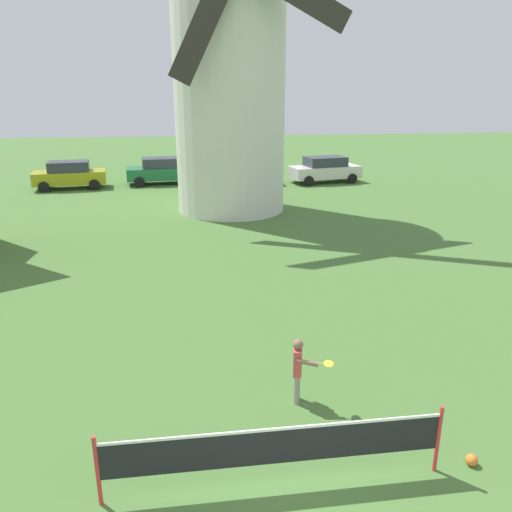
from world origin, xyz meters
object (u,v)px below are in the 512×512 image
tennis_net (275,447)px  parked_car_mustard (70,175)px  parked_car_green (163,170)px  windmill (229,51)px  parked_car_blue (243,171)px  parked_car_cream (325,169)px  player_far (299,367)px  stray_ball (472,460)px

tennis_net → parked_car_mustard: 25.42m
tennis_net → parked_car_green: size_ratio=1.08×
windmill → parked_car_blue: windmill is taller
parked_car_blue → parked_car_cream: 5.04m
player_far → stray_ball: bearing=-41.2°
player_far → stray_ball: size_ratio=6.88×
player_far → parked_car_mustard: 23.79m
player_far → parked_car_mustard: bearing=111.0°
tennis_net → parked_car_green: 25.21m
windmill → parked_car_cream: 11.07m
parked_car_green → parked_car_cream: same height
windmill → parked_car_mustard: windmill is taller
stray_ball → parked_car_blue: size_ratio=0.04×
parked_car_blue → parked_car_cream: bearing=-0.6°
parked_car_mustard → parked_car_blue: (10.00, 0.08, 0.00)m
parked_car_blue → player_far: bearing=-93.8°
windmill → parked_car_green: (-3.43, 7.51, -6.19)m
parked_car_mustard → parked_car_cream: same height
parked_car_mustard → parked_car_cream: size_ratio=0.93×
player_far → parked_car_green: parked_car_green is taller
stray_ball → parked_car_green: 25.67m
parked_car_green → player_far: bearing=-81.9°
windmill → player_far: size_ratio=11.72×
parked_car_mustard → parked_car_blue: 10.00m
windmill → tennis_net: 18.70m
windmill → stray_ball: windmill is taller
parked_car_blue → tennis_net: bearing=-95.2°
windmill → parked_car_blue: bearing=79.0°
windmill → parked_car_blue: size_ratio=3.61×
tennis_net → parked_car_blue: size_ratio=1.21×
tennis_net → stray_ball: bearing=0.5°
tennis_net → parked_car_cream: bearing=73.3°
parked_car_mustard → parked_car_green: bearing=9.6°
parked_car_green → parked_car_blue: same height
windmill → parked_car_cream: (6.33, 6.64, -6.19)m
parked_car_green → parked_car_cream: bearing=-5.1°
parked_car_mustard → parked_car_green: same height
windmill → parked_car_green: windmill is taller
parked_car_mustard → parked_car_cream: 15.04m
parked_car_mustard → parked_car_blue: size_ratio=1.03×
parked_car_cream → stray_ball: bearing=-100.0°
tennis_net → parked_car_cream: parked_car_cream is taller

